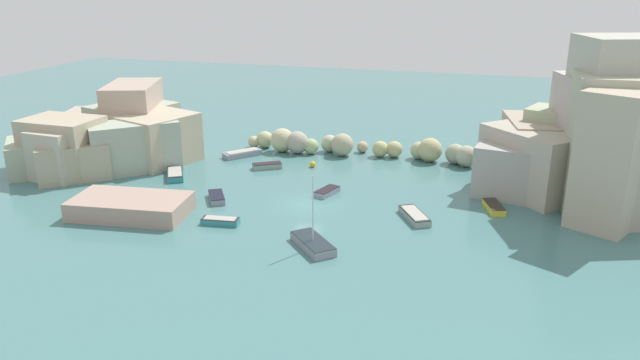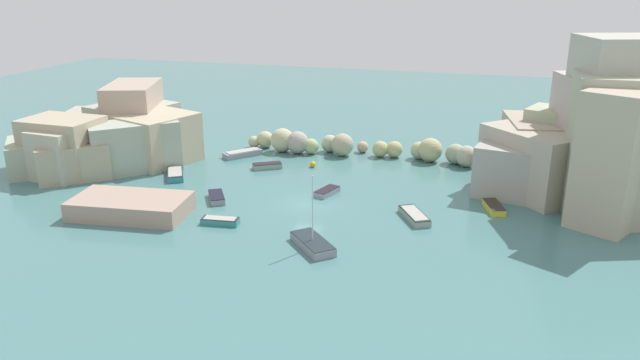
# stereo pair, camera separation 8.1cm
# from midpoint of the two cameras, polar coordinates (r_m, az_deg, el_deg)

# --- Properties ---
(cove_water) EXTENTS (160.00, 160.00, 0.00)m
(cove_water) POSITION_cam_midpoint_polar(r_m,az_deg,el_deg) (54.59, -1.25, -2.30)
(cove_water) COLOR #487A7A
(cove_water) RESTS_ON ground
(cliff_headland_left) EXTENTS (18.70, 20.25, 7.90)m
(cliff_headland_left) POSITION_cam_midpoint_polar(r_m,az_deg,el_deg) (70.90, -18.84, 3.95)
(cliff_headland_left) COLOR #A7B09D
(cliff_headland_left) RESTS_ON ground
(cliff_headland_right) EXTENTS (16.78, 17.72, 14.70)m
(cliff_headland_right) POSITION_cam_midpoint_polar(r_m,az_deg,el_deg) (59.10, 23.87, 2.90)
(cliff_headland_right) COLOR #A8AB92
(cliff_headland_right) RESTS_ON ground
(rock_breakwater) EXTENTS (30.71, 4.38, 2.74)m
(rock_breakwater) POSITION_cam_midpoint_polar(r_m,az_deg,el_deg) (68.49, 4.43, 3.08)
(rock_breakwater) COLOR #BBBA8C
(rock_breakwater) RESTS_ON ground
(stone_dock) EXTENTS (10.24, 6.26, 1.60)m
(stone_dock) POSITION_cam_midpoint_polar(r_m,az_deg,el_deg) (54.43, -17.34, -2.37)
(stone_dock) COLOR tan
(stone_dock) RESTS_ON ground
(channel_buoy) EXTENTS (0.64, 0.64, 0.64)m
(channel_buoy) POSITION_cam_midpoint_polar(r_m,az_deg,el_deg) (64.91, -0.73, 1.48)
(channel_buoy) COLOR gold
(channel_buoy) RESTS_ON cove_water
(moored_boat_0) EXTENTS (3.91, 4.30, 0.67)m
(moored_boat_0) POSITION_cam_midpoint_polar(r_m,az_deg,el_deg) (69.34, -7.31, 2.48)
(moored_boat_0) COLOR gray
(moored_boat_0) RESTS_ON cove_water
(moored_boat_1) EXTENTS (3.22, 1.44, 0.56)m
(moored_boat_1) POSITION_cam_midpoint_polar(r_m,az_deg,el_deg) (50.96, -9.36, -3.80)
(moored_boat_1) COLOR teal
(moored_boat_1) RESTS_ON cove_water
(moored_boat_2) EXTENTS (3.29, 4.14, 0.64)m
(moored_boat_2) POSITION_cam_midpoint_polar(r_m,az_deg,el_deg) (63.38, -13.46, 0.53)
(moored_boat_2) COLOR teal
(moored_boat_2) RESTS_ON cove_water
(moored_boat_3) EXTENTS (2.72, 2.35, 0.43)m
(moored_boat_3) POSITION_cam_midpoint_polar(r_m,az_deg,el_deg) (57.93, -15.77, -1.54)
(moored_boat_3) COLOR #368B4F
(moored_boat_3) RESTS_ON cove_water
(moored_boat_4) EXTENTS (4.36, 4.50, 5.75)m
(moored_boat_4) POSITION_cam_midpoint_polar(r_m,az_deg,el_deg) (46.09, -0.72, -5.95)
(moored_boat_4) COLOR gray
(moored_boat_4) RESTS_ON cove_water
(moored_boat_5) EXTENTS (2.69, 3.31, 0.59)m
(moored_boat_5) POSITION_cam_midpoint_polar(r_m,az_deg,el_deg) (56.25, -9.71, -1.61)
(moored_boat_5) COLOR gray
(moored_boat_5) RESTS_ON cove_water
(moored_boat_6) EXTENTS (1.98, 3.04, 0.54)m
(moored_boat_6) POSITION_cam_midpoint_polar(r_m,az_deg,el_deg) (56.97, 0.63, -1.09)
(moored_boat_6) COLOR gray
(moored_boat_6) RESTS_ON cove_water
(moored_boat_7) EXTENTS (2.13, 3.38, 0.58)m
(moored_boat_7) POSITION_cam_midpoint_polar(r_m,az_deg,el_deg) (55.31, 15.93, -2.45)
(moored_boat_7) COLOR gold
(moored_boat_7) RESTS_ON cove_water
(moored_boat_8) EXTENTS (3.17, 2.55, 0.61)m
(moored_boat_8) POSITION_cam_midpoint_polar(r_m,az_deg,el_deg) (64.66, -5.00, 1.33)
(moored_boat_8) COLOR gray
(moored_boat_8) RESTS_ON cove_water
(moored_boat_9) EXTENTS (3.24, 4.23, 0.61)m
(moored_boat_9) POSITION_cam_midpoint_polar(r_m,az_deg,el_deg) (51.88, 8.79, -3.32)
(moored_boat_9) COLOR gray
(moored_boat_9) RESTS_ON cove_water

